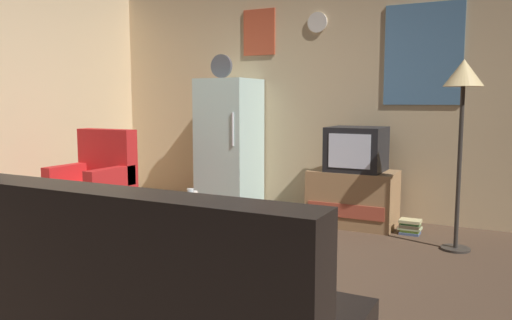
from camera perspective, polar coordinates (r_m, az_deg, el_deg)
name	(u,v)px	position (r m, az deg, el deg)	size (l,w,h in m)	color
ground_plane	(180,274)	(3.80, -8.57, -12.63)	(12.00, 12.00, 0.00)	#4C3828
wall_with_art	(307,95)	(5.74, 5.81, 7.33)	(5.20, 0.12, 2.62)	#D1B284
fridge	(229,144)	(5.79, -3.03, 1.77)	(0.60, 0.62, 1.77)	silver
tv_stand	(353,198)	(5.19, 10.93, -4.24)	(0.84, 0.53, 0.56)	#9E754C
crt_tv	(357,149)	(5.11, 11.33, 1.24)	(0.54, 0.51, 0.44)	black
standing_lamp	(463,88)	(4.47, 22.41, 7.56)	(0.32, 0.32, 1.59)	#332D28
coffee_table	(192,230)	(4.14, -7.29, -7.83)	(0.72, 0.72, 0.43)	#9E754C
wine_glass	(190,198)	(3.90, -7.44, -4.33)	(0.05, 0.05, 0.15)	silver
mug_ceramic_white	(193,197)	(4.12, -7.14, -4.14)	(0.08, 0.08, 0.09)	silver
remote_control	(174,205)	(3.97, -9.26, -5.10)	(0.15, 0.04, 0.02)	black
armchair	(94,191)	(5.40, -17.86, -3.37)	(0.68, 0.68, 0.96)	red
book_stack	(410,227)	(5.01, 17.07, -7.24)	(0.21, 0.16, 0.14)	#4C5C81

